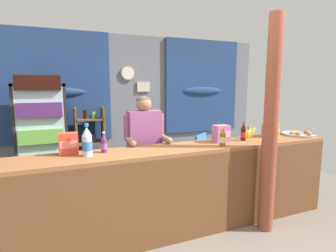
{
  "coord_description": "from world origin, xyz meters",
  "views": [
    {
      "loc": [
        -1.24,
        -2.22,
        1.68
      ],
      "look_at": [
        0.01,
        0.75,
        1.2
      ],
      "focal_mm": 28.85,
      "sensor_mm": 36.0,
      "label": 1
    }
  ],
  "objects_px": {
    "stall_counter": "(176,184)",
    "soda_bottle_grape_soda": "(104,144)",
    "plastic_lawn_chair": "(194,154)",
    "banana_bunch": "(248,133)",
    "bottle_shelf_rack": "(90,145)",
    "soda_bottle_water": "(87,142)",
    "soda_bottle_cola": "(243,132)",
    "soda_bottle_iced_tea": "(223,137)",
    "timber_post": "(270,131)",
    "snack_box_wafer": "(221,134)",
    "snack_box_choco_powder": "(270,130)",
    "snack_box_crackers": "(68,144)",
    "pastry_tray": "(299,134)",
    "shopkeeper": "(145,142)",
    "drink_fridge": "(42,133)"
  },
  "relations": [
    {
      "from": "stall_counter",
      "to": "soda_bottle_grape_soda",
      "type": "relative_size",
      "value": 19.02
    },
    {
      "from": "plastic_lawn_chair",
      "to": "banana_bunch",
      "type": "relative_size",
      "value": 3.07
    },
    {
      "from": "bottle_shelf_rack",
      "to": "banana_bunch",
      "type": "height_order",
      "value": "bottle_shelf_rack"
    },
    {
      "from": "stall_counter",
      "to": "soda_bottle_water",
      "type": "distance_m",
      "value": 1.05
    },
    {
      "from": "soda_bottle_water",
      "to": "soda_bottle_cola",
      "type": "relative_size",
      "value": 1.33
    },
    {
      "from": "stall_counter",
      "to": "soda_bottle_cola",
      "type": "xyz_separation_m",
      "value": [
        1.01,
        0.15,
        0.48
      ]
    },
    {
      "from": "plastic_lawn_chair",
      "to": "soda_bottle_iced_tea",
      "type": "distance_m",
      "value": 1.65
    },
    {
      "from": "soda_bottle_iced_tea",
      "to": "timber_post",
      "type": "bearing_deg",
      "value": -29.33
    },
    {
      "from": "soda_bottle_cola",
      "to": "banana_bunch",
      "type": "distance_m",
      "value": 0.22
    },
    {
      "from": "bottle_shelf_rack",
      "to": "soda_bottle_cola",
      "type": "xyz_separation_m",
      "value": [
        1.66,
        -1.85,
        0.4
      ]
    },
    {
      "from": "soda_bottle_water",
      "to": "soda_bottle_grape_soda",
      "type": "relative_size",
      "value": 1.49
    },
    {
      "from": "plastic_lawn_chair",
      "to": "soda_bottle_water",
      "type": "relative_size",
      "value": 2.64
    },
    {
      "from": "soda_bottle_water",
      "to": "snack_box_wafer",
      "type": "bearing_deg",
      "value": 2.01
    },
    {
      "from": "stall_counter",
      "to": "snack_box_choco_powder",
      "type": "distance_m",
      "value": 1.61
    },
    {
      "from": "snack_box_crackers",
      "to": "pastry_tray",
      "type": "distance_m",
      "value": 3.04
    },
    {
      "from": "timber_post",
      "to": "banana_bunch",
      "type": "distance_m",
      "value": 0.56
    },
    {
      "from": "shopkeeper",
      "to": "soda_bottle_cola",
      "type": "height_order",
      "value": "shopkeeper"
    },
    {
      "from": "drink_fridge",
      "to": "bottle_shelf_rack",
      "type": "xyz_separation_m",
      "value": [
        0.7,
        0.28,
        -0.3
      ]
    },
    {
      "from": "banana_bunch",
      "to": "soda_bottle_water",
      "type": "bearing_deg",
      "value": -176.13
    },
    {
      "from": "drink_fridge",
      "to": "plastic_lawn_chair",
      "type": "bearing_deg",
      "value": -5.85
    },
    {
      "from": "bottle_shelf_rack",
      "to": "soda_bottle_cola",
      "type": "relative_size",
      "value": 5.42
    },
    {
      "from": "pastry_tray",
      "to": "banana_bunch",
      "type": "bearing_deg",
      "value": 171.58
    },
    {
      "from": "soda_bottle_cola",
      "to": "snack_box_crackers",
      "type": "xyz_separation_m",
      "value": [
        -2.07,
        0.13,
        0.01
      ]
    },
    {
      "from": "bottle_shelf_rack",
      "to": "snack_box_crackers",
      "type": "height_order",
      "value": "bottle_shelf_rack"
    },
    {
      "from": "shopkeeper",
      "to": "soda_bottle_iced_tea",
      "type": "height_order",
      "value": "shopkeeper"
    },
    {
      "from": "stall_counter",
      "to": "timber_post",
      "type": "xyz_separation_m",
      "value": [
        1.04,
        -0.26,
        0.56
      ]
    },
    {
      "from": "soda_bottle_water",
      "to": "soda_bottle_iced_tea",
      "type": "bearing_deg",
      "value": -5.13
    },
    {
      "from": "snack_box_wafer",
      "to": "soda_bottle_iced_tea",
      "type": "bearing_deg",
      "value": -119.52
    },
    {
      "from": "soda_bottle_cola",
      "to": "soda_bottle_water",
      "type": "bearing_deg",
      "value": -179.3
    },
    {
      "from": "bottle_shelf_rack",
      "to": "soda_bottle_cola",
      "type": "height_order",
      "value": "bottle_shelf_rack"
    },
    {
      "from": "drink_fridge",
      "to": "snack_box_crackers",
      "type": "distance_m",
      "value": 1.48
    },
    {
      "from": "snack_box_choco_powder",
      "to": "pastry_tray",
      "type": "height_order",
      "value": "snack_box_choco_powder"
    },
    {
      "from": "snack_box_crackers",
      "to": "pastry_tray",
      "type": "relative_size",
      "value": 0.49
    },
    {
      "from": "timber_post",
      "to": "banana_bunch",
      "type": "relative_size",
      "value": 8.74
    },
    {
      "from": "stall_counter",
      "to": "soda_bottle_iced_tea",
      "type": "distance_m",
      "value": 0.76
    },
    {
      "from": "soda_bottle_cola",
      "to": "pastry_tray",
      "type": "distance_m",
      "value": 0.97
    },
    {
      "from": "stall_counter",
      "to": "drink_fridge",
      "type": "distance_m",
      "value": 2.23
    },
    {
      "from": "stall_counter",
      "to": "banana_bunch",
      "type": "distance_m",
      "value": 1.29
    },
    {
      "from": "shopkeeper",
      "to": "soda_bottle_water",
      "type": "relative_size",
      "value": 4.75
    },
    {
      "from": "shopkeeper",
      "to": "soda_bottle_water",
      "type": "xyz_separation_m",
      "value": [
        -0.74,
        -0.48,
        0.15
      ]
    },
    {
      "from": "plastic_lawn_chair",
      "to": "soda_bottle_grape_soda",
      "type": "height_order",
      "value": "soda_bottle_grape_soda"
    },
    {
      "from": "drink_fridge",
      "to": "plastic_lawn_chair",
      "type": "xyz_separation_m",
      "value": [
        2.38,
        -0.24,
        -0.5
      ]
    },
    {
      "from": "timber_post",
      "to": "soda_bottle_iced_tea",
      "type": "height_order",
      "value": "timber_post"
    },
    {
      "from": "bottle_shelf_rack",
      "to": "snack_box_choco_powder",
      "type": "distance_m",
      "value": 2.84
    },
    {
      "from": "timber_post",
      "to": "drink_fridge",
      "type": "xyz_separation_m",
      "value": [
        -2.41,
        1.98,
        -0.18
      ]
    },
    {
      "from": "snack_box_wafer",
      "to": "snack_box_choco_powder",
      "type": "xyz_separation_m",
      "value": [
        0.83,
        0.05,
        -0.01
      ]
    },
    {
      "from": "stall_counter",
      "to": "shopkeeper",
      "type": "xyz_separation_m",
      "value": [
        -0.16,
        0.61,
        0.37
      ]
    },
    {
      "from": "drink_fridge",
      "to": "plastic_lawn_chair",
      "type": "distance_m",
      "value": 2.44
    },
    {
      "from": "drink_fridge",
      "to": "snack_box_choco_powder",
      "type": "distance_m",
      "value": 3.25
    },
    {
      "from": "drink_fridge",
      "to": "snack_box_wafer",
      "type": "xyz_separation_m",
      "value": [
        2.06,
        -1.54,
        0.1
      ]
    }
  ]
}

